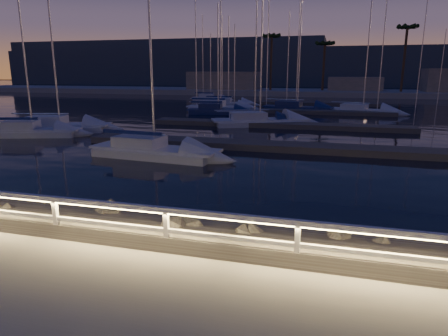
% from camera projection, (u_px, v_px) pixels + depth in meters
% --- Properties ---
extents(ground, '(400.00, 400.00, 0.00)m').
position_uv_depth(ground, '(129.00, 245.00, 9.62)').
color(ground, '#9E988E').
rests_on(ground, ground).
extents(harbor_water, '(400.00, 440.00, 0.60)m').
position_uv_depth(harbor_water, '(285.00, 124.00, 39.08)').
color(harbor_water, black).
rests_on(harbor_water, ground).
extents(guard_rail, '(44.11, 0.12, 1.06)m').
position_uv_depth(guard_rail, '(124.00, 215.00, 9.45)').
color(guard_rail, white).
rests_on(guard_rail, ground).
extents(riprap, '(34.78, 2.72, 1.31)m').
position_uv_depth(riprap, '(77.00, 223.00, 11.55)').
color(riprap, slate).
rests_on(riprap, ground).
extents(floating_docks, '(22.00, 36.00, 0.40)m').
position_uv_depth(floating_docks, '(287.00, 117.00, 40.15)').
color(floating_docks, '#635952').
rests_on(floating_docks, ground).
extents(far_shore, '(160.00, 14.00, 5.20)m').
position_uv_depth(far_shore, '(311.00, 91.00, 78.92)').
color(far_shore, '#9E988E').
rests_on(far_shore, ground).
extents(palm_left, '(3.00, 3.00, 11.20)m').
position_uv_depth(palm_left, '(272.00, 38.00, 76.70)').
color(palm_left, brown).
rests_on(palm_left, ground).
extents(palm_center, '(3.00, 3.00, 9.70)m').
position_uv_depth(palm_center, '(325.00, 45.00, 75.37)').
color(palm_center, brown).
rests_on(palm_center, ground).
extents(palm_right, '(3.00, 3.00, 12.20)m').
position_uv_depth(palm_right, '(407.00, 30.00, 70.27)').
color(palm_right, brown).
rests_on(palm_right, ground).
extents(distant_hills, '(230.00, 37.50, 18.00)m').
position_uv_depth(distant_hills, '(258.00, 69.00, 139.40)').
color(distant_hills, '#313D4D').
rests_on(distant_hills, ground).
extents(sailboat_a, '(6.98, 3.90, 11.53)m').
position_uv_depth(sailboat_a, '(30.00, 131.00, 29.29)').
color(sailboat_a, silver).
rests_on(sailboat_a, ground).
extents(sailboat_b, '(7.58, 2.93, 12.61)m').
position_uv_depth(sailboat_b, '(152.00, 149.00, 22.25)').
color(sailboat_b, silver).
rests_on(sailboat_b, ground).
extents(sailboat_c, '(7.30, 3.72, 11.94)m').
position_uv_depth(sailboat_c, '(252.00, 120.00, 35.60)').
color(sailboat_c, navy).
rests_on(sailboat_c, ground).
extents(sailboat_e, '(7.01, 2.90, 11.66)m').
position_uv_depth(sailboat_e, '(217.00, 110.00, 44.40)').
color(sailboat_e, navy).
rests_on(sailboat_e, ground).
extents(sailboat_f, '(8.12, 4.20, 13.33)m').
position_uv_depth(sailboat_f, '(57.00, 125.00, 31.88)').
color(sailboat_f, silver).
rests_on(sailboat_f, ground).
extents(sailboat_g, '(8.58, 5.63, 14.26)m').
position_uv_depth(sailboat_g, '(257.00, 120.00, 35.09)').
color(sailboat_g, silver).
rests_on(sailboat_g, ground).
extents(sailboat_j, '(8.13, 2.67, 13.72)m').
position_uv_depth(sailboat_j, '(219.00, 107.00, 47.81)').
color(sailboat_j, silver).
rests_on(sailboat_j, ground).
extents(sailboat_k, '(8.41, 3.67, 13.81)m').
position_uv_depth(sailboat_k, '(296.00, 107.00, 47.73)').
color(sailboat_k, navy).
rests_on(sailboat_k, ground).
extents(sailboat_l, '(7.91, 4.49, 12.92)m').
position_uv_depth(sailboat_l, '(361.00, 110.00, 44.97)').
color(sailboat_l, silver).
rests_on(sailboat_l, ground).
extents(sailboat_m, '(6.17, 2.11, 10.43)m').
position_uv_depth(sailboat_m, '(210.00, 98.00, 64.80)').
color(sailboat_m, silver).
rests_on(sailboat_m, ground).
extents(sailboat_n, '(7.02, 2.61, 11.72)m').
position_uv_depth(sailboat_n, '(227.00, 103.00, 54.71)').
color(sailboat_n, silver).
rests_on(sailboat_n, ground).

